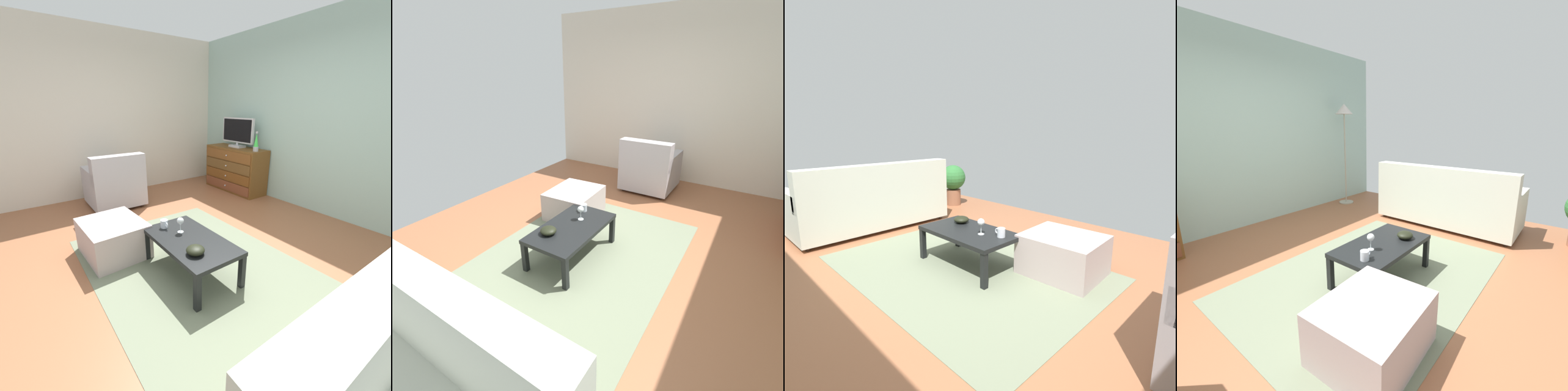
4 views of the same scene
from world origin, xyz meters
The scene contains 13 objects.
ground_plane centered at (0.00, 0.00, -0.03)m, with size 5.92×4.94×0.05m, color #94593A.
wall_accent_rear centered at (0.00, 2.23, 1.39)m, with size 5.92×0.12×2.78m, color #9FBFB4.
wall_plain_left centered at (-2.72, 0.00, 1.39)m, with size 0.12×4.94×2.78m, color beige.
area_rug centered at (0.20, -0.20, 0.00)m, with size 2.60×1.90×0.01m, color slate.
dresser centered at (-1.47, 1.92, 0.41)m, with size 1.23×0.49×0.82m.
tv centered at (-1.47, 1.94, 1.11)m, with size 0.75×0.18×0.53m.
lava_lamp centered at (-0.95, 1.87, 0.97)m, with size 0.09×0.09×0.33m.
coffee_table centered at (0.23, -0.29, 0.32)m, with size 0.97×0.55×0.36m.
wine_glass centered at (0.05, -0.29, 0.48)m, with size 0.07×0.07×0.16m.
mug centered at (-0.13, -0.37, 0.41)m, with size 0.11×0.08×0.08m.
bowl_decorative centered at (0.47, -0.40, 0.40)m, with size 0.16×0.16×0.07m, color black.
armchair centered at (-1.95, -0.26, 0.35)m, with size 0.80×0.80×0.87m.
ottoman centered at (-0.55, -0.78, 0.19)m, with size 0.70×0.60×0.38m, color #B4A3A1.
Camera 1 is at (2.02, -1.51, 1.56)m, focal length 23.69 mm.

